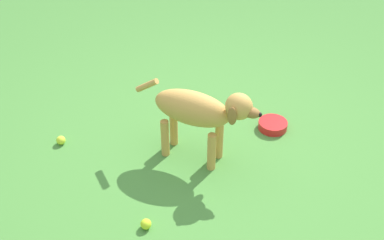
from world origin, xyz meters
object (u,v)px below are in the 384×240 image
tennis_ball_0 (61,140)px  water_bowl (273,125)px  tennis_ball_1 (146,224)px  dog (199,111)px

tennis_ball_0 → water_bowl: 1.59m
tennis_ball_0 → tennis_ball_1: 1.05m
tennis_ball_1 → water_bowl: bearing=125.9°
tennis_ball_0 → water_bowl: bearing=85.0°
water_bowl → dog: bearing=-71.2°
dog → water_bowl: bearing=55.2°
tennis_ball_1 → water_bowl: (-0.78, 1.07, -0.00)m
tennis_ball_0 → tennis_ball_1: same height
dog → water_bowl: 0.76m
tennis_ball_1 → dog: bearing=141.6°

